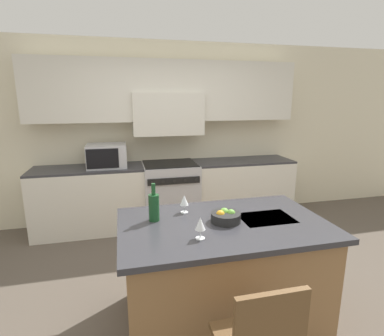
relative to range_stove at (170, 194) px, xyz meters
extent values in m
plane|color=brown|center=(0.00, -1.80, -0.47)|extent=(10.00, 10.00, 0.00)
cube|color=beige|center=(0.00, 0.36, 0.88)|extent=(10.00, 0.06, 2.70)
cube|color=silver|center=(0.00, 0.16, 1.50)|extent=(3.84, 0.34, 0.85)
cube|color=silver|center=(0.00, 0.13, 1.18)|extent=(1.01, 0.40, 0.60)
cube|color=silver|center=(-1.16, 0.02, -0.02)|extent=(1.52, 0.62, 0.90)
cube|color=#333338|center=(-1.16, 0.02, 0.44)|extent=(1.52, 0.62, 0.03)
cube|color=silver|center=(1.16, 0.02, -0.02)|extent=(1.52, 0.62, 0.90)
cube|color=#333338|center=(1.16, 0.02, 0.44)|extent=(1.52, 0.62, 0.03)
cube|color=#B7B7BC|center=(0.00, 0.00, -0.01)|extent=(0.79, 0.66, 0.93)
cube|color=black|center=(0.00, 0.00, 0.47)|extent=(0.76, 0.61, 0.01)
cube|color=black|center=(0.00, -0.34, 0.29)|extent=(0.73, 0.02, 0.09)
cylinder|color=black|center=(-0.31, -0.35, 0.29)|extent=(0.04, 0.02, 0.04)
cylinder|color=black|center=(-0.15, -0.35, 0.29)|extent=(0.04, 0.02, 0.04)
cylinder|color=black|center=(0.00, -0.35, 0.29)|extent=(0.04, 0.02, 0.04)
cylinder|color=black|center=(0.15, -0.35, 0.29)|extent=(0.04, 0.02, 0.04)
cylinder|color=black|center=(0.31, -0.35, 0.29)|extent=(0.04, 0.02, 0.04)
cube|color=#B7B7BC|center=(-0.88, 0.02, 0.62)|extent=(0.53, 0.42, 0.32)
cube|color=black|center=(-0.93, -0.19, 0.62)|extent=(0.42, 0.01, 0.26)
cube|color=olive|center=(0.10, -2.10, -0.05)|extent=(1.59, 0.95, 0.84)
cube|color=#333338|center=(0.10, -2.10, 0.39)|extent=(1.69, 1.04, 0.04)
cube|color=#2D2D30|center=(0.48, -2.10, 0.41)|extent=(0.44, 0.32, 0.01)
cylinder|color=#B2B2B7|center=(0.48, -1.91, 0.41)|extent=(0.02, 0.02, 0.00)
cube|color=brown|center=(0.00, -3.10, 0.26)|extent=(0.40, 0.04, 0.44)
cylinder|color=#194723|center=(-0.45, -1.93, 0.53)|extent=(0.09, 0.09, 0.22)
cylinder|color=#194723|center=(-0.45, -1.93, 0.69)|extent=(0.03, 0.03, 0.09)
cylinder|color=white|center=(-0.17, -2.34, 0.42)|extent=(0.07, 0.07, 0.01)
cylinder|color=white|center=(-0.17, -2.34, 0.45)|extent=(0.01, 0.01, 0.06)
cone|color=white|center=(-0.17, -2.34, 0.53)|extent=(0.08, 0.08, 0.09)
cylinder|color=white|center=(-0.17, -1.82, 0.42)|extent=(0.07, 0.07, 0.01)
cylinder|color=white|center=(-0.17, -1.82, 0.45)|extent=(0.01, 0.01, 0.06)
cone|color=white|center=(-0.17, -1.82, 0.53)|extent=(0.08, 0.08, 0.09)
cylinder|color=black|center=(0.11, -2.10, 0.45)|extent=(0.24, 0.24, 0.08)
sphere|color=gold|center=(0.07, -2.10, 0.48)|extent=(0.07, 0.07, 0.07)
sphere|color=#66A83D|center=(0.16, -2.10, 0.48)|extent=(0.07, 0.07, 0.07)
sphere|color=#66A83D|center=(0.11, -2.06, 0.48)|extent=(0.08, 0.08, 0.08)
camera|label=1|loc=(-0.68, -4.25, 1.40)|focal=28.00mm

